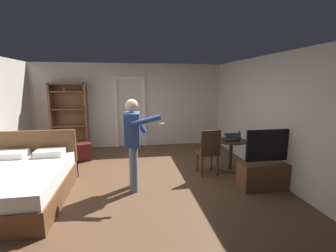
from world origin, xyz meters
The scene contains 13 objects.
ground_plane centered at (0.00, 0.00, 0.00)m, with size 6.17×6.17×0.00m, color brown.
wall_back centered at (0.00, 2.86, 1.26)m, with size 5.85×0.12×2.52m, color beige.
wall_right centered at (2.87, 0.00, 1.26)m, with size 0.12×5.83×2.52m, color beige.
doorway_frame centered at (-0.01, 2.78, 1.22)m, with size 0.93×0.08×2.13m.
bed centered at (-1.89, -0.40, 0.30)m, with size 1.51×2.03×1.02m.
bookshelf centered at (-1.73, 2.63, 1.05)m, with size 1.00×0.32×1.95m.
tv_flatscreen centered at (2.51, -0.62, 0.32)m, with size 1.14×0.40×1.12m.
side_table centered at (2.16, 0.33, 0.47)m, with size 0.67×0.67×0.70m.
laptop centered at (2.13, 0.29, 0.75)m, with size 0.33×0.33×0.17m.
bottle_on_table centered at (2.30, 0.25, 0.79)m, with size 0.06×0.06×0.22m.
wooden_chair centered at (1.59, 0.17, 0.54)m, with size 0.44×0.44×0.99m.
person_blue_shirt centered at (0.02, -0.25, 0.96)m, with size 0.68×0.60×1.67m.
suitcase_dark centered at (-1.31, 1.60, 0.22)m, with size 0.56×0.28×0.44m, color #4C1919.
Camera 1 is at (-0.05, -4.38, 1.94)m, focal length 24.97 mm.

